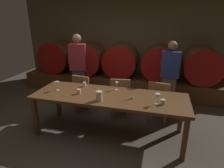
# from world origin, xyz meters

# --- Properties ---
(ground_plane) EXTENTS (8.28, 8.28, 0.00)m
(ground_plane) POSITION_xyz_m (0.00, 0.00, 0.00)
(ground_plane) COLOR #4C443A
(back_wall) EXTENTS (6.37, 0.24, 2.78)m
(back_wall) POSITION_xyz_m (0.00, 2.85, 1.39)
(back_wall) COLOR brown
(back_wall) RESTS_ON ground
(barrel_shelf) EXTENTS (5.74, 0.90, 0.45)m
(barrel_shelf) POSITION_xyz_m (0.00, 2.30, 0.23)
(barrel_shelf) COLOR brown
(barrel_shelf) RESTS_ON ground
(wine_barrel_far_left) EXTENTS (0.91, 0.77, 0.91)m
(wine_barrel_far_left) POSITION_xyz_m (-2.01, 2.30, 0.90)
(wine_barrel_far_left) COLOR brown
(wine_barrel_far_left) RESTS_ON barrel_shelf
(wine_barrel_left) EXTENTS (0.91, 0.77, 0.91)m
(wine_barrel_left) POSITION_xyz_m (-1.01, 2.30, 0.90)
(wine_barrel_left) COLOR brown
(wine_barrel_left) RESTS_ON barrel_shelf
(wine_barrel_center) EXTENTS (0.91, 0.77, 0.91)m
(wine_barrel_center) POSITION_xyz_m (-0.03, 2.30, 0.90)
(wine_barrel_center) COLOR brown
(wine_barrel_center) RESTS_ON barrel_shelf
(wine_barrel_right) EXTENTS (0.91, 0.77, 0.91)m
(wine_barrel_right) POSITION_xyz_m (1.01, 2.30, 0.90)
(wine_barrel_right) COLOR brown
(wine_barrel_right) RESTS_ON barrel_shelf
(wine_barrel_far_right) EXTENTS (0.91, 0.77, 0.91)m
(wine_barrel_far_right) POSITION_xyz_m (2.05, 2.30, 0.90)
(wine_barrel_far_right) COLOR brown
(wine_barrel_far_right) RESTS_ON barrel_shelf
(dining_table) EXTENTS (2.68, 0.89, 0.77)m
(dining_table) POSITION_xyz_m (0.23, 0.15, 0.71)
(dining_table) COLOR brown
(dining_table) RESTS_ON ground
(chair_left) EXTENTS (0.45, 0.45, 0.88)m
(chair_left) POSITION_xyz_m (-0.56, 0.85, 0.49)
(chair_left) COLOR olive
(chair_left) RESTS_ON ground
(chair_center) EXTENTS (0.45, 0.45, 0.88)m
(chair_center) POSITION_xyz_m (0.28, 0.85, 0.49)
(chair_center) COLOR olive
(chair_center) RESTS_ON ground
(chair_right) EXTENTS (0.45, 0.45, 0.88)m
(chair_right) POSITION_xyz_m (1.07, 0.84, 0.49)
(chair_right) COLOR olive
(chair_right) RESTS_ON ground
(guest_left) EXTENTS (0.43, 0.33, 1.70)m
(guest_left) POSITION_xyz_m (-0.85, 1.25, 0.87)
(guest_left) COLOR #33384C
(guest_left) RESTS_ON ground
(guest_right) EXTENTS (0.38, 0.25, 1.60)m
(guest_right) POSITION_xyz_m (1.25, 1.36, 0.81)
(guest_right) COLOR brown
(guest_right) RESTS_ON ground
(candle_center) EXTENTS (0.05, 0.05, 0.18)m
(candle_center) POSITION_xyz_m (0.64, 0.11, 0.82)
(candle_center) COLOR olive
(candle_center) RESTS_ON dining_table
(pitcher) EXTENTS (0.10, 0.10, 0.16)m
(pitcher) POSITION_xyz_m (0.14, -0.10, 0.85)
(pitcher) COLOR beige
(pitcher) RESTS_ON dining_table
(wine_glass_left) EXTENTS (0.07, 0.07, 0.17)m
(wine_glass_left) POSITION_xyz_m (-0.76, 0.14, 0.90)
(wine_glass_left) COLOR silver
(wine_glass_left) RESTS_ON dining_table
(wine_glass_center) EXTENTS (0.06, 0.06, 0.15)m
(wine_glass_center) POSITION_xyz_m (0.29, 0.44, 0.88)
(wine_glass_center) COLOR white
(wine_glass_center) RESTS_ON dining_table
(wine_glass_right) EXTENTS (0.08, 0.08, 0.18)m
(wine_glass_right) POSITION_xyz_m (1.05, -0.00, 0.90)
(wine_glass_right) COLOR white
(wine_glass_right) RESTS_ON dining_table
(cup_left) EXTENTS (0.06, 0.06, 0.09)m
(cup_left) POSITION_xyz_m (-0.36, 0.46, 0.82)
(cup_left) COLOR white
(cup_left) RESTS_ON dining_table
(cup_center) EXTENTS (0.07, 0.07, 0.08)m
(cup_center) POSITION_xyz_m (-0.30, 0.08, 0.81)
(cup_center) COLOR beige
(cup_center) RESTS_ON dining_table
(cup_right) EXTENTS (0.08, 0.08, 0.08)m
(cup_right) POSITION_xyz_m (1.14, 0.03, 0.81)
(cup_right) COLOR beige
(cup_right) RESTS_ON dining_table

